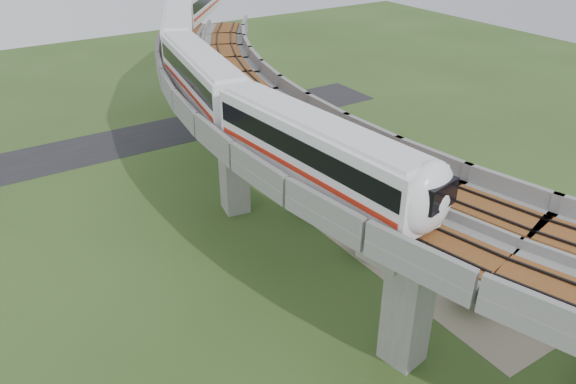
% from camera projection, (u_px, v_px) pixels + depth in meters
% --- Properties ---
extents(ground, '(160.00, 160.00, 0.00)m').
position_uv_depth(ground, '(293.00, 273.00, 40.69)').
color(ground, '#354F1F').
rests_on(ground, ground).
extents(dirt_lot, '(18.00, 26.00, 0.04)m').
position_uv_depth(dirt_lot, '(449.00, 229.00, 45.87)').
color(dirt_lot, gray).
rests_on(dirt_lot, ground).
extents(asphalt_road, '(60.00, 8.00, 0.03)m').
position_uv_depth(asphalt_road, '(146.00, 137.00, 62.81)').
color(asphalt_road, '#232326').
rests_on(asphalt_road, ground).
extents(viaduct, '(19.58, 73.98, 11.40)m').
position_uv_depth(viaduct, '(340.00, 147.00, 38.18)').
color(viaduct, '#99968E').
rests_on(viaduct, ground).
extents(metro_train, '(20.84, 58.90, 3.64)m').
position_uv_depth(metro_train, '(214.00, 50.00, 48.17)').
color(metro_train, white).
rests_on(metro_train, ground).
extents(fence, '(3.87, 38.73, 1.50)m').
position_uv_depth(fence, '(394.00, 226.00, 44.97)').
color(fence, '#2D382D').
rests_on(fence, ground).
extents(tree_0, '(2.02, 2.02, 2.63)m').
position_uv_depth(tree_0, '(266.00, 125.00, 61.24)').
color(tree_0, '#382314').
rests_on(tree_0, ground).
extents(tree_1, '(2.55, 2.55, 2.97)m').
position_uv_depth(tree_1, '(278.00, 149.00, 55.30)').
color(tree_1, '#382314').
rests_on(tree_1, ground).
extents(tree_2, '(3.04, 3.04, 3.21)m').
position_uv_depth(tree_2, '(318.00, 193.00, 47.38)').
color(tree_2, '#382314').
rests_on(tree_2, ground).
extents(tree_3, '(2.67, 2.67, 2.94)m').
position_uv_depth(tree_3, '(368.00, 232.00, 42.15)').
color(tree_3, '#382314').
rests_on(tree_3, ground).
extents(tree_4, '(2.67, 2.67, 2.89)m').
position_uv_depth(tree_4, '(473.00, 285.00, 36.66)').
color(tree_4, '#382314').
rests_on(tree_4, ground).
extents(car_white, '(2.80, 3.98, 1.26)m').
position_uv_depth(car_white, '(482.00, 237.00, 43.69)').
color(car_white, white).
rests_on(car_white, dirt_lot).
extents(car_red, '(3.28, 1.96, 1.02)m').
position_uv_depth(car_red, '(480.00, 205.00, 48.31)').
color(car_red, '#98250E').
rests_on(car_red, dirt_lot).
extents(car_dark, '(4.75, 2.30, 1.33)m').
position_uv_depth(car_dark, '(424.00, 188.00, 50.71)').
color(car_dark, black).
rests_on(car_dark, dirt_lot).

